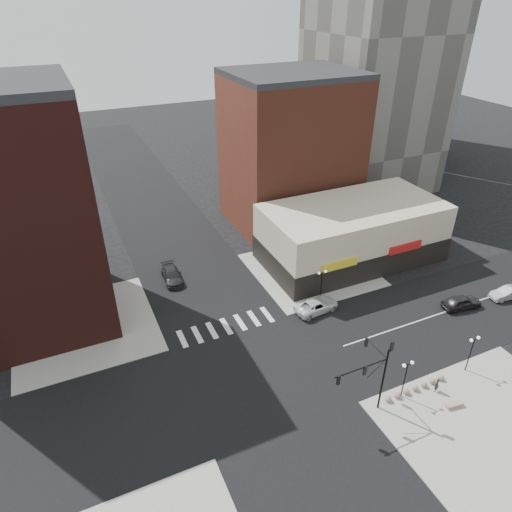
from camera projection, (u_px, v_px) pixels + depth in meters
ground at (257, 375)px, 44.73m from camera, size 240.00×240.00×0.00m
road_ew at (257, 375)px, 44.73m from camera, size 200.00×14.00×0.02m
road_ns at (257, 375)px, 44.73m from camera, size 14.00×200.00×0.02m
sidewalk_nw at (85, 327)px, 50.87m from camera, size 15.00×15.00×0.12m
sidewalk_ne at (310, 270)px, 61.20m from camera, size 15.00×15.00×0.12m
sidewalk_se at (493, 427)px, 39.45m from camera, size 18.00×14.00×0.12m
building_nw at (11, 220)px, 46.02m from camera, size 16.00×15.00×25.00m
building_ne_midrise at (290, 153)px, 68.92m from camera, size 18.00×15.00×22.00m
building_ne_row at (351, 237)px, 62.24m from camera, size 24.20×12.20×8.00m
traffic_signal at (373, 369)px, 38.65m from camera, size 5.59×3.09×7.77m
street_lamp_se_a at (407, 371)px, 40.71m from camera, size 1.22×0.32×4.16m
street_lamp_se_b at (473, 346)px, 43.56m from camera, size 1.22×0.32×4.16m
street_lamp_ne at (322, 278)px, 53.57m from camera, size 1.22×0.32×4.16m
bollard_row at (415, 388)px, 42.77m from camera, size 6.90×0.60×0.60m
white_suv at (316, 306)px, 53.19m from camera, size 5.58×2.97×1.49m
dark_sedan_east at (462, 302)px, 53.70m from camera, size 4.98×2.54×1.62m
silver_sedan at (508, 293)px, 55.40m from camera, size 4.49×2.07×1.43m
dark_sedan_north at (172, 275)px, 58.71m from camera, size 2.38×5.33×1.52m
pedestrian at (437, 385)px, 42.46m from camera, size 0.67×0.58×1.55m
stone_bench at (454, 405)px, 41.16m from camera, size 1.73×0.73×0.39m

